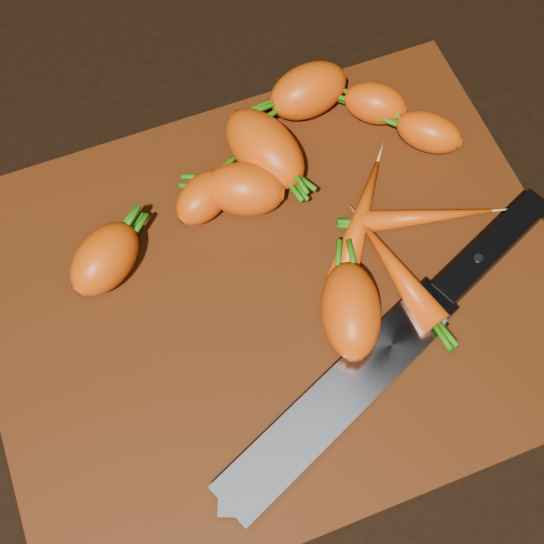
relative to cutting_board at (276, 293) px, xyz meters
name	(u,v)px	position (x,y,z in m)	size (l,w,h in m)	color
ground	(276,298)	(0.00, 0.00, -0.01)	(2.00, 2.00, 0.01)	black
cutting_board	(276,293)	(0.00, 0.00, 0.00)	(0.50, 0.40, 0.01)	#4F220A
carrot_0	(105,259)	(-0.13, 0.07, 0.03)	(0.07, 0.05, 0.05)	#EE4B04
carrot_1	(245,189)	(0.01, 0.09, 0.03)	(0.07, 0.05, 0.05)	#EE4B04
carrot_2	(265,149)	(0.04, 0.12, 0.03)	(0.09, 0.05, 0.05)	#EE4B04
carrot_3	(351,310)	(0.05, -0.05, 0.03)	(0.08, 0.05, 0.05)	#EE4B04
carrot_4	(308,91)	(0.10, 0.17, 0.03)	(0.08, 0.05, 0.05)	#EE4B04
carrot_5	(203,197)	(-0.03, 0.10, 0.03)	(0.06, 0.04, 0.04)	#EE4B04
carrot_6	(429,132)	(0.19, 0.09, 0.02)	(0.06, 0.04, 0.04)	#EE4B04
carrot_7	(360,219)	(0.09, 0.03, 0.02)	(0.12, 0.03, 0.03)	#EE4B04
carrot_8	(425,217)	(0.15, 0.01, 0.02)	(0.12, 0.02, 0.02)	#EE4B04
carrot_9	(399,274)	(0.10, -0.03, 0.02)	(0.11, 0.03, 0.03)	#EE4B04
carrot_10	(375,103)	(0.15, 0.14, 0.03)	(0.06, 0.04, 0.04)	#EE4B04
knife	(354,383)	(0.03, -0.10, 0.02)	(0.36, 0.18, 0.02)	gray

